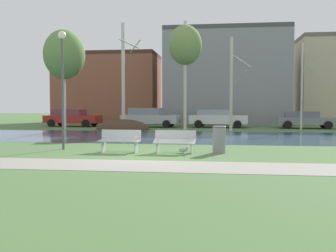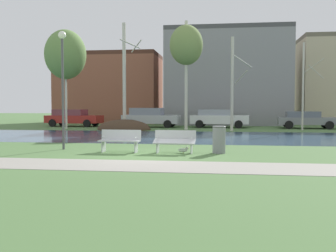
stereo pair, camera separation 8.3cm
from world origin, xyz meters
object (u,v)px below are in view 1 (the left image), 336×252
at_px(seagull, 183,150).
at_px(parked_van_nearest_red, 72,117).
at_px(trash_bin, 219,139).
at_px(streetlamp, 62,70).
at_px(parked_hatch_third_white, 218,118).
at_px(parked_wagon_fourth_grey, 305,119).
at_px(parked_sedan_second_silver, 149,117).
at_px(bench_left, 120,140).
at_px(bench_right, 175,141).

xyz_separation_m(seagull, parked_van_nearest_red, (-11.19, 17.40, 0.65)).
xyz_separation_m(trash_bin, parked_van_nearest_red, (-12.53, 17.17, 0.24)).
height_order(streetlamp, parked_hatch_third_white, streetlamp).
height_order(parked_hatch_third_white, parked_wagon_fourth_grey, parked_hatch_third_white).
bearing_deg(trash_bin, parked_sedan_second_silver, 108.66).
bearing_deg(bench_left, streetlamp, 165.67).
distance_m(parked_van_nearest_red, parked_sedan_second_silver, 6.81).
height_order(trash_bin, parked_wagon_fourth_grey, parked_wagon_fourth_grey).
relative_size(parked_sedan_second_silver, parked_wagon_fourth_grey, 1.06).
bearing_deg(bench_right, streetlamp, 172.07).
xyz_separation_m(parked_van_nearest_red, parked_sedan_second_silver, (6.81, -0.21, 0.06)).
height_order(seagull, parked_van_nearest_red, parked_van_nearest_red).
xyz_separation_m(trash_bin, streetlamp, (-6.42, 0.46, 2.76)).
distance_m(trash_bin, parked_sedan_second_silver, 17.90).
distance_m(bench_left, parked_hatch_third_white, 17.77).
distance_m(bench_left, bench_right, 2.15).
height_order(bench_left, streetlamp, streetlamp).
bearing_deg(trash_bin, streetlamp, 175.93).
bearing_deg(trash_bin, bench_left, -176.98).
bearing_deg(seagull, bench_right, 175.29).
bearing_deg(trash_bin, parked_wagon_fourth_grey, 67.91).
height_order(seagull, parked_hatch_third_white, parked_hatch_third_white).
distance_m(parked_sedan_second_silver, parked_hatch_third_white, 5.68).
bearing_deg(parked_van_nearest_red, seagull, -57.26).
distance_m(bench_left, parked_van_nearest_red, 19.43).
height_order(seagull, parked_sedan_second_silver, parked_sedan_second_silver).
bearing_deg(parked_sedan_second_silver, parked_wagon_fourth_grey, -0.98).
bearing_deg(parked_hatch_third_white, trash_bin, -89.84).
relative_size(bench_right, parked_wagon_fourth_grey, 0.35).
relative_size(bench_right, parked_van_nearest_red, 0.33).
bearing_deg(parked_van_nearest_red, trash_bin, -53.87).
distance_m(streetlamp, parked_wagon_fourth_grey, 21.13).
relative_size(bench_left, parked_sedan_second_silver, 0.33).
xyz_separation_m(trash_bin, parked_sedan_second_silver, (-5.73, 16.96, 0.30)).
relative_size(parked_van_nearest_red, parked_wagon_fourth_grey, 1.07).
height_order(bench_right, parked_sedan_second_silver, parked_sedan_second_silver).
distance_m(streetlamp, parked_hatch_third_white, 18.05).
distance_m(parked_sedan_second_silver, parked_wagon_fourth_grey, 12.52).
height_order(bench_left, parked_sedan_second_silver, parked_sedan_second_silver).
bearing_deg(streetlamp, bench_right, -7.93).
bearing_deg(parked_sedan_second_silver, trash_bin, -71.34).
xyz_separation_m(trash_bin, seagull, (-1.35, -0.23, -0.41)).
bearing_deg(bench_left, parked_van_nearest_red, 116.58).
xyz_separation_m(seagull, streetlamp, (-5.08, 0.69, 3.17)).
relative_size(bench_left, bench_right, 1.00).
xyz_separation_m(bench_left, parked_wagon_fourth_grey, (10.63, 16.95, 0.26)).
relative_size(bench_left, parked_hatch_third_white, 0.33).
height_order(streetlamp, parked_sedan_second_silver, streetlamp).
bearing_deg(parked_hatch_third_white, seagull, -94.27).
bearing_deg(parked_hatch_third_white, bench_right, -95.39).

